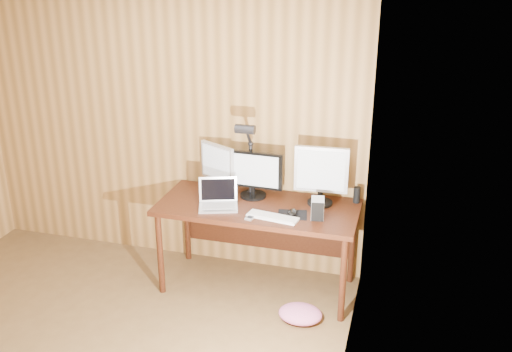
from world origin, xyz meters
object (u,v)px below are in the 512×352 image
at_px(speaker, 357,195).
at_px(monitor_center, 253,174).
at_px(monitor_left, 217,166).
at_px(monitor_right, 321,174).
at_px(mouse, 293,212).
at_px(phone, 251,217).
at_px(hard_drive, 318,208).
at_px(laptop, 218,199).
at_px(desk_lamp, 248,149).
at_px(keyboard, 273,217).
at_px(desk, 260,215).

bearing_deg(speaker, monitor_center, -172.57).
height_order(monitor_left, monitor_right, monitor_right).
bearing_deg(mouse, monitor_left, 147.92).
relative_size(monitor_right, phone, 4.09).
bearing_deg(hard_drive, laptop, 170.22).
distance_m(mouse, phone, 0.32).
xyz_separation_m(mouse, hard_drive, (0.19, 0.00, 0.05)).
distance_m(phone, desk_lamp, 0.58).
relative_size(keyboard, speaker, 3.09).
height_order(desk, monitor_right, monitor_right).
distance_m(keyboard, speaker, 0.75).
bearing_deg(keyboard, hard_drive, 25.91).
distance_m(keyboard, hard_drive, 0.35).
bearing_deg(monitor_right, laptop, -165.02).
distance_m(desk, monitor_center, 0.34).
xyz_separation_m(keyboard, speaker, (0.58, 0.47, 0.06)).
bearing_deg(laptop, monitor_center, 30.52).
relative_size(monitor_left, speaker, 3.07).
height_order(desk, laptop, laptop).
bearing_deg(monitor_left, laptop, -42.73).
bearing_deg(desk, hard_drive, -18.94).
xyz_separation_m(monitor_center, monitor_left, (-0.32, 0.05, 0.02)).
relative_size(monitor_center, hard_drive, 3.21).
height_order(monitor_left, hard_drive, monitor_left).
bearing_deg(monitor_right, mouse, -125.40).
relative_size(monitor_center, laptop, 1.37).
xyz_separation_m(desk, laptop, (-0.30, -0.16, 0.18)).
distance_m(monitor_left, laptop, 0.36).
distance_m(phone, speaker, 0.90).
relative_size(monitor_left, phone, 3.48).
height_order(keyboard, mouse, mouse).
distance_m(hard_drive, desk_lamp, 0.75).
distance_m(desk, speaker, 0.80).
bearing_deg(monitor_left, monitor_center, 19.29).
bearing_deg(speaker, monitor_left, -176.98).
bearing_deg(phone, laptop, 167.59).
bearing_deg(desk_lamp, phone, -75.61).
bearing_deg(desk_lamp, desk, -33.46).
bearing_deg(monitor_center, desk_lamp, -144.96).
relative_size(mouse, speaker, 0.86).
height_order(keyboard, speaker, speaker).
height_order(monitor_left, phone, monitor_left).
height_order(monitor_right, desk_lamp, desk_lamp).
xyz_separation_m(monitor_left, monitor_right, (0.88, -0.05, 0.04)).
xyz_separation_m(keyboard, desk_lamp, (-0.29, 0.33, 0.41)).
relative_size(monitor_right, keyboard, 1.17).
bearing_deg(monitor_right, monitor_center, 177.03).
bearing_deg(phone, speaker, 47.74).
relative_size(monitor_left, hard_drive, 2.64).
distance_m(desk, desk_lamp, 0.56).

